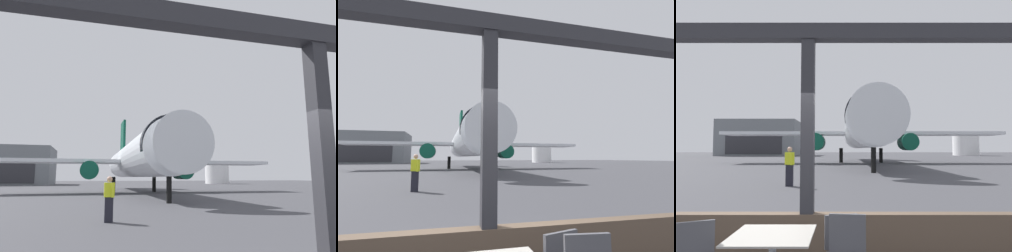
{
  "view_description": "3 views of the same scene",
  "coord_description": "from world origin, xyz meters",
  "views": [
    {
      "loc": [
        -2.69,
        -3.04,
        1.7
      ],
      "look_at": [
        1.36,
        12.54,
        4.42
      ],
      "focal_mm": 32.53,
      "sensor_mm": 36.0,
      "label": 1
    },
    {
      "loc": [
        -0.59,
        -3.3,
        1.57
      ],
      "look_at": [
        4.0,
        14.97,
        4.0
      ],
      "focal_mm": 26.45,
      "sensor_mm": 36.0,
      "label": 2
    },
    {
      "loc": [
        0.56,
        -4.83,
        1.65
      ],
      "look_at": [
        0.59,
        14.67,
        3.07
      ],
      "focal_mm": 33.64,
      "sensor_mm": 36.0,
      "label": 3
    }
  ],
  "objects": [
    {
      "name": "ground_plane",
      "position": [
        0.0,
        40.0,
        0.0
      ],
      "size": [
        220.0,
        220.0,
        0.0
      ],
      "primitive_type": "plane",
      "color": "#424247"
    },
    {
      "name": "window_frame",
      "position": [
        0.0,
        0.0,
        1.25
      ],
      "size": [
        8.13,
        0.24,
        3.59
      ],
      "color": "brown",
      "rests_on": "ground"
    },
    {
      "name": "airplane",
      "position": [
        2.61,
        30.88,
        3.72
      ],
      "size": [
        31.91,
        35.25,
        10.71
      ],
      "color": "silver",
      "rests_on": "ground"
    },
    {
      "name": "ground_crew_worker",
      "position": [
        -1.86,
        9.22,
        0.9
      ],
      "size": [
        0.4,
        0.52,
        1.74
      ],
      "color": "black",
      "rests_on": "ground"
    },
    {
      "name": "distant_hangar",
      "position": [
        -20.21,
        75.25,
        4.31
      ],
      "size": [
        18.67,
        15.77,
        8.62
      ],
      "color": "slate",
      "rests_on": "ground"
    },
    {
      "name": "fuel_storage_tank",
      "position": [
        31.2,
        74.4,
        2.72
      ],
      "size": [
        6.35,
        6.35,
        5.44
      ],
      "primitive_type": "cylinder",
      "color": "white",
      "rests_on": "ground"
    }
  ]
}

